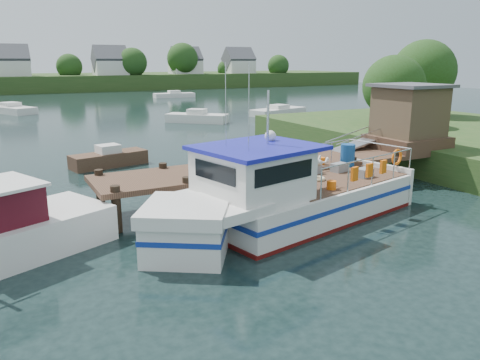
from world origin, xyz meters
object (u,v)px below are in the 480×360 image
moored_d (10,109)px  moored_b (197,117)px  lobster_boat (283,198)px  moored_rowboat (109,158)px  moored_far (174,95)px  dock (369,134)px  moored_c (278,111)px

moored_d → moored_b: bearing=-44.8°
lobster_boat → moored_d: 44.51m
moored_rowboat → moored_far: (19.99, 44.70, -0.04)m
moored_rowboat → moored_far: moored_rowboat is taller
moored_far → moored_d: size_ratio=0.88×
lobster_boat → moored_d: bearing=86.1°
moored_far → dock: bearing=-111.8°
dock → moored_rowboat: bearing=138.0°
dock → moored_d: bearing=108.4°
moored_rowboat → moored_d: bearing=114.2°
dock → moored_d: 42.90m
moored_far → moored_b: (-8.63, -29.85, 0.07)m
lobster_boat → moored_c: 34.26m
moored_far → moored_b: 31.08m
moored_b → moored_c: (10.01, 1.87, -0.07)m
dock → moored_c: (11.37, 25.71, -1.85)m
moored_c → moored_d: bearing=141.9°
moored_rowboat → moored_c: moored_rowboat is taller
moored_c → moored_d: 29.05m
moored_c → moored_d: size_ratio=0.98×
moored_d → moored_rowboat: bearing=-79.9°
moored_rowboat → moored_far: bearing=83.8°
lobster_boat → moored_far: lobster_boat is taller
moored_rowboat → moored_d: 31.88m
dock → moored_d: (-13.53, 40.67, -1.81)m
moored_far → moored_d: moored_d is taller
moored_far → moored_rowboat: bearing=-125.3°
dock → moored_c: size_ratio=2.34×
moored_b → moored_d: (-14.89, 16.83, -0.03)m
moored_rowboat → dock: bearing=-24.1°
dock → lobster_boat: size_ratio=1.44×
lobster_boat → moored_b: 28.37m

